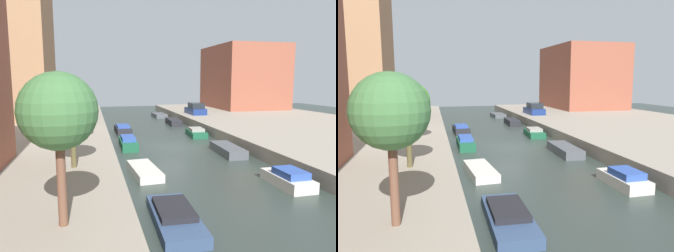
{
  "view_description": "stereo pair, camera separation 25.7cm",
  "coord_description": "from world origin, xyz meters",
  "views": [
    {
      "loc": [
        -6.42,
        -25.65,
        5.64
      ],
      "look_at": [
        1.23,
        6.36,
        0.86
      ],
      "focal_mm": 34.54,
      "sensor_mm": 36.0,
      "label": 1
    },
    {
      "loc": [
        -6.17,
        -25.71,
        5.64
      ],
      "look_at": [
        1.23,
        6.36,
        0.86
      ],
      "focal_mm": 34.54,
      "sensor_mm": 36.0,
      "label": 2
    }
  ],
  "objects": [
    {
      "name": "moored_boat_left_1",
      "position": [
        -3.38,
        -14.04,
        0.29
      ],
      "size": [
        1.76,
        4.39,
        0.69
      ],
      "color": "#33476B",
      "rests_on": "ground_plane"
    },
    {
      "name": "ground_plane",
      "position": [
        0.0,
        0.0,
        0.0
      ],
      "size": [
        84.0,
        84.0,
        0.0
      ],
      "primitive_type": "plane",
      "color": "#2D3833"
    },
    {
      "name": "low_block_right",
      "position": [
        18.0,
        23.74,
        5.97
      ],
      "size": [
        10.0,
        13.39,
        9.94
      ],
      "primitive_type": "cube",
      "color": "brown",
      "rests_on": "quay_right"
    },
    {
      "name": "moored_boat_left_2",
      "position": [
        -3.46,
        -7.19,
        0.24
      ],
      "size": [
        1.7,
        3.99,
        0.47
      ],
      "color": "beige",
      "rests_on": "ground_plane"
    },
    {
      "name": "moored_boat_right_3",
      "position": [
        3.73,
        4.6,
        0.35
      ],
      "size": [
        1.77,
        3.54,
        0.82
      ],
      "color": "#195638",
      "rests_on": "ground_plane"
    },
    {
      "name": "moored_boat_right_1",
      "position": [
        3.65,
        -11.01,
        0.4
      ],
      "size": [
        1.45,
        3.21,
        0.95
      ],
      "color": "beige",
      "rests_on": "ground_plane"
    },
    {
      "name": "moored_boat_left_4",
      "position": [
        -3.24,
        8.11,
        0.39
      ],
      "size": [
        1.56,
        4.09,
        0.89
      ],
      "color": "#232328",
      "rests_on": "ground_plane"
    },
    {
      "name": "street_tree_1",
      "position": [
        -7.4,
        -8.27,
        4.38
      ],
      "size": [
        2.36,
        2.36,
        4.6
      ],
      "color": "brown",
      "rests_on": "quay_left"
    },
    {
      "name": "moored_boat_right_2",
      "position": [
        3.59,
        -3.33,
        0.32
      ],
      "size": [
        1.63,
        4.33,
        0.64
      ],
      "color": "#4C5156",
      "rests_on": "ground_plane"
    },
    {
      "name": "apartment_tower_far",
      "position": [
        -16.0,
        16.09,
        13.64
      ],
      "size": [
        10.0,
        11.88,
        25.29
      ],
      "primitive_type": "cube",
      "color": "#9E704C",
      "rests_on": "quay_left"
    },
    {
      "name": "parked_car",
      "position": [
        7.22,
        15.46,
        1.63
      ],
      "size": [
        1.9,
        4.16,
        1.53
      ],
      "color": "navy",
      "rests_on": "quay_right"
    },
    {
      "name": "street_tree_2",
      "position": [
        -7.4,
        -0.61,
        4.16
      ],
      "size": [
        2.21,
        2.21,
        4.28
      ],
      "color": "brown",
      "rests_on": "quay_left"
    },
    {
      "name": "moored_boat_right_4",
      "position": [
        3.55,
        13.06,
        0.35
      ],
      "size": [
        1.48,
        4.09,
        0.7
      ],
      "color": "#232328",
      "rests_on": "ground_plane"
    },
    {
      "name": "quay_right",
      "position": [
        15.0,
        0.0,
        0.5
      ],
      "size": [
        20.0,
        64.0,
        1.0
      ],
      "primitive_type": "cube",
      "color": "gray",
      "rests_on": "ground_plane"
    },
    {
      "name": "moored_boat_left_3",
      "position": [
        -3.53,
        0.69,
        0.41
      ],
      "size": [
        1.31,
        4.03,
        0.96
      ],
      "color": "#195638",
      "rests_on": "ground_plane"
    },
    {
      "name": "street_tree_0",
      "position": [
        -7.4,
        -15.35,
        4.64
      ],
      "size": [
        2.42,
        2.42,
        4.88
      ],
      "color": "brown",
      "rests_on": "quay_left"
    },
    {
      "name": "moored_boat_right_5",
      "position": [
        3.47,
        21.33,
        0.28
      ],
      "size": [
        1.81,
        3.7,
        0.56
      ],
      "color": "#4C5156",
      "rests_on": "ground_plane"
    }
  ]
}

